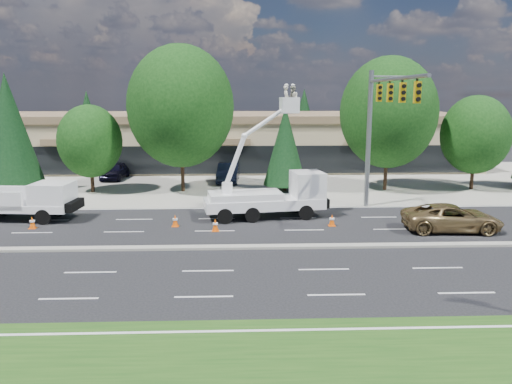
{
  "coord_description": "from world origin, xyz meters",
  "views": [
    {
      "loc": [
        1.31,
        -23.61,
        7.42
      ],
      "look_at": [
        2.26,
        2.15,
        2.4
      ],
      "focal_mm": 35.0,
      "sensor_mm": 36.0,
      "label": 1
    }
  ],
  "objects_px": {
    "bucket_truck": "(273,190)",
    "minivan": "(452,218)",
    "signal_mast": "(379,118)",
    "utility_pickup": "(30,205)"
  },
  "relations": [
    {
      "from": "signal_mast",
      "to": "minivan",
      "type": "height_order",
      "value": "signal_mast"
    },
    {
      "from": "utility_pickup",
      "to": "signal_mast",
      "type": "bearing_deg",
      "value": 7.77
    },
    {
      "from": "minivan",
      "to": "signal_mast",
      "type": "bearing_deg",
      "value": 40.09
    },
    {
      "from": "signal_mast",
      "to": "minivan",
      "type": "relative_size",
      "value": 1.9
    },
    {
      "from": "signal_mast",
      "to": "utility_pickup",
      "type": "distance_m",
      "value": 21.85
    },
    {
      "from": "bucket_truck",
      "to": "minivan",
      "type": "xyz_separation_m",
      "value": [
        9.68,
        -3.49,
        -0.94
      ]
    },
    {
      "from": "signal_mast",
      "to": "bucket_truck",
      "type": "distance_m",
      "value": 7.92
    },
    {
      "from": "signal_mast",
      "to": "utility_pickup",
      "type": "bearing_deg",
      "value": -177.61
    },
    {
      "from": "bucket_truck",
      "to": "minivan",
      "type": "relative_size",
      "value": 1.51
    },
    {
      "from": "minivan",
      "to": "utility_pickup",
      "type": "bearing_deg",
      "value": 85.82
    }
  ]
}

